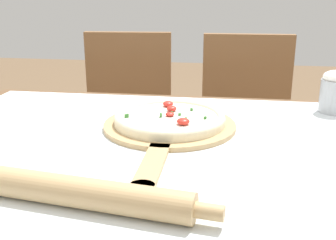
{
  "coord_description": "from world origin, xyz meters",
  "views": [
    {
      "loc": [
        0.17,
        -0.89,
        1.09
      ],
      "look_at": [
        0.03,
        0.09,
        0.76
      ],
      "focal_mm": 45.0,
      "sensor_mm": 36.0,
      "label": 1
    }
  ],
  "objects_px": {
    "pizza_peel": "(168,128)",
    "chair_left": "(127,120)",
    "rolling_pin": "(84,193)",
    "chair_right": "(246,125)",
    "flour_cup": "(335,91)",
    "pizza": "(170,118)"
  },
  "relations": [
    {
      "from": "pizza",
      "to": "chair_right",
      "type": "xyz_separation_m",
      "value": [
        0.23,
        0.71,
        -0.25
      ]
    },
    {
      "from": "chair_left",
      "to": "chair_right",
      "type": "relative_size",
      "value": 1.0
    },
    {
      "from": "pizza_peel",
      "to": "flour_cup",
      "type": "height_order",
      "value": "flour_cup"
    },
    {
      "from": "chair_right",
      "to": "rolling_pin",
      "type": "bearing_deg",
      "value": -107.43
    },
    {
      "from": "rolling_pin",
      "to": "chair_right",
      "type": "bearing_deg",
      "value": 74.71
    },
    {
      "from": "rolling_pin",
      "to": "flour_cup",
      "type": "height_order",
      "value": "flour_cup"
    },
    {
      "from": "pizza",
      "to": "chair_left",
      "type": "xyz_separation_m",
      "value": [
        -0.29,
        0.71,
        -0.25
      ]
    },
    {
      "from": "pizza_peel",
      "to": "pizza",
      "type": "relative_size",
      "value": 1.93
    },
    {
      "from": "pizza_peel",
      "to": "flour_cup",
      "type": "xyz_separation_m",
      "value": [
        0.45,
        0.23,
        0.06
      ]
    },
    {
      "from": "chair_left",
      "to": "chair_right",
      "type": "bearing_deg",
      "value": -4.66
    },
    {
      "from": "pizza_peel",
      "to": "rolling_pin",
      "type": "height_order",
      "value": "rolling_pin"
    },
    {
      "from": "rolling_pin",
      "to": "chair_left",
      "type": "relative_size",
      "value": 0.52
    },
    {
      "from": "pizza_peel",
      "to": "chair_left",
      "type": "relative_size",
      "value": 0.62
    },
    {
      "from": "pizza_peel",
      "to": "pizza",
      "type": "bearing_deg",
      "value": 89.7
    },
    {
      "from": "pizza_peel",
      "to": "rolling_pin",
      "type": "distance_m",
      "value": 0.4
    },
    {
      "from": "chair_right",
      "to": "flour_cup",
      "type": "xyz_separation_m",
      "value": [
        0.22,
        -0.51,
        0.28
      ]
    },
    {
      "from": "pizza",
      "to": "rolling_pin",
      "type": "distance_m",
      "value": 0.43
    },
    {
      "from": "pizza",
      "to": "flour_cup",
      "type": "xyz_separation_m",
      "value": [
        0.45,
        0.2,
        0.04
      ]
    },
    {
      "from": "chair_left",
      "to": "flour_cup",
      "type": "xyz_separation_m",
      "value": [
        0.74,
        -0.51,
        0.28
      ]
    },
    {
      "from": "pizza",
      "to": "pizza_peel",
      "type": "bearing_deg",
      "value": -90.3
    },
    {
      "from": "rolling_pin",
      "to": "chair_left",
      "type": "distance_m",
      "value": 1.17
    },
    {
      "from": "pizza",
      "to": "rolling_pin",
      "type": "height_order",
      "value": "rolling_pin"
    }
  ]
}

